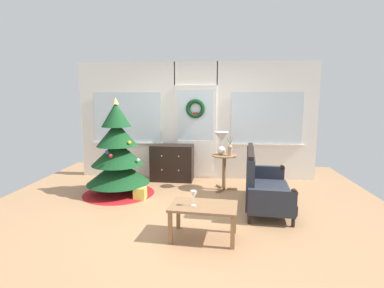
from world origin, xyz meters
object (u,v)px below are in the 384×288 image
object	(u,v)px
side_table	(224,165)
wine_glass	(194,195)
dresser_cabinet	(172,163)
settee_sofa	(262,184)
table_lamp	(221,140)
flower_vase	(230,150)
christmas_tree	(118,158)
coffee_table	(204,210)
gift_box	(140,193)

from	to	relation	value
side_table	wine_glass	xyz separation A→B (m)	(-0.43, -2.09, 0.09)
dresser_cabinet	settee_sofa	size ratio (longest dim) A/B	0.56
table_lamp	flower_vase	world-z (taller)	table_lamp
christmas_tree	coffee_table	world-z (taller)	christmas_tree
flower_vase	coffee_table	distance (m)	2.09
wine_glass	gift_box	distance (m)	1.83
table_lamp	wine_glass	distance (m)	2.20
dresser_cabinet	table_lamp	size ratio (longest dim) A/B	2.08
dresser_cabinet	flower_vase	world-z (taller)	flower_vase
dresser_cabinet	gift_box	bearing A→B (deg)	-107.14
dresser_cabinet	wine_glass	distance (m)	2.75
dresser_cabinet	side_table	xyz separation A→B (m)	(1.11, -0.57, 0.10)
settee_sofa	side_table	size ratio (longest dim) A/B	2.37
side_table	gift_box	bearing A→B (deg)	-155.53
table_lamp	side_table	bearing A→B (deg)	-33.69
side_table	table_lamp	bearing A→B (deg)	146.31
coffee_table	dresser_cabinet	bearing A→B (deg)	107.01
side_table	flower_vase	xyz separation A→B (m)	(0.10, -0.06, 0.32)
christmas_tree	flower_vase	xyz separation A→B (m)	(2.07, 0.35, 0.14)
settee_sofa	dresser_cabinet	bearing A→B (deg)	139.87
table_lamp	wine_glass	size ratio (longest dim) A/B	2.26
flower_vase	gift_box	distance (m)	1.85
christmas_tree	settee_sofa	bearing A→B (deg)	-10.06
flower_vase	coffee_table	world-z (taller)	flower_vase
table_lamp	settee_sofa	bearing A→B (deg)	-54.07
side_table	gift_box	world-z (taller)	side_table
dresser_cabinet	gift_box	size ratio (longest dim) A/B	4.36
side_table	gift_box	xyz separation A→B (m)	(-1.49, -0.68, -0.39)
coffee_table	gift_box	bearing A→B (deg)	130.79
christmas_tree	dresser_cabinet	bearing A→B (deg)	48.55
table_lamp	gift_box	bearing A→B (deg)	-153.34
christmas_tree	wine_glass	bearing A→B (deg)	-47.48
christmas_tree	side_table	bearing A→B (deg)	11.65
flower_vase	coffee_table	bearing A→B (deg)	-101.37
settee_sofa	coffee_table	world-z (taller)	settee_sofa
christmas_tree	dresser_cabinet	world-z (taller)	christmas_tree
flower_vase	settee_sofa	bearing A→B (deg)	-58.39
settee_sofa	table_lamp	size ratio (longest dim) A/B	3.73
coffee_table	christmas_tree	bearing A→B (deg)	135.27
side_table	wine_glass	world-z (taller)	side_table
side_table	settee_sofa	bearing A→B (deg)	-55.44
wine_glass	dresser_cabinet	bearing A→B (deg)	104.32
dresser_cabinet	settee_sofa	distance (m)	2.22
coffee_table	gift_box	size ratio (longest dim) A/B	4.22
settee_sofa	flower_vase	world-z (taller)	flower_vase
christmas_tree	gift_box	bearing A→B (deg)	-29.72
dresser_cabinet	wine_glass	bearing A→B (deg)	-75.68
table_lamp	christmas_tree	bearing A→B (deg)	-166.85
settee_sofa	side_table	xyz separation A→B (m)	(-0.59, 0.86, 0.11)
settee_sofa	christmas_tree	bearing A→B (deg)	169.94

